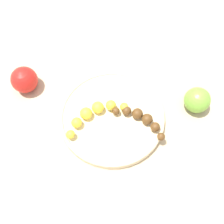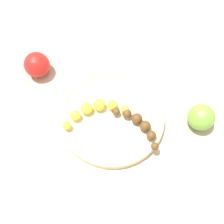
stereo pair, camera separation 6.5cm
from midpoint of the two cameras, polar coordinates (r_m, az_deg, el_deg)
name	(u,v)px [view 2 (the right image)]	position (r m, az deg, el deg)	size (l,w,h in m)	color
ground_plane	(112,118)	(0.68, 2.71, -1.71)	(2.40, 2.40, 0.00)	tan
fruit_bowl	(112,116)	(0.67, 2.75, -1.27)	(0.27, 0.27, 0.02)	beige
banana_yellow	(94,110)	(0.65, -1.19, 0.27)	(0.06, 0.17, 0.03)	yellow
banana_overripe	(139,124)	(0.65, 8.91, -2.92)	(0.13, 0.09, 0.03)	#593819
apple_red	(37,65)	(0.75, -13.91, 9.88)	(0.07, 0.07, 0.07)	red
apple_green	(201,117)	(0.69, 21.68, -1.35)	(0.07, 0.07, 0.07)	#72B238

